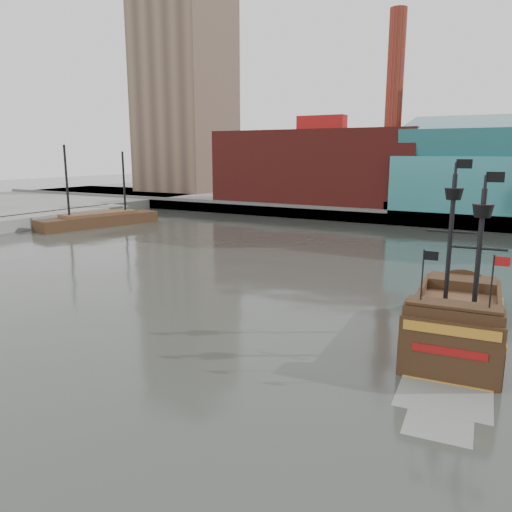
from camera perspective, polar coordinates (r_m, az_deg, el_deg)
The scene contains 7 objects.
ground at distance 34.16m, azimuth -4.91°, elevation -9.95°, with size 400.00×400.00×0.00m, color #2B2E29.
promenade_far at distance 120.04m, azimuth 20.78°, elevation 5.44°, with size 220.00×60.00×2.00m, color slate.
seawall at distance 91.13m, azimuth 17.86°, elevation 4.05°, with size 220.00×1.00×2.60m, color #4C4C49.
pier at distance 95.23m, azimuth -23.97°, elevation 3.73°, with size 6.00×40.00×2.00m, color slate.
skyline at distance 112.05m, azimuth 23.80°, elevation 16.91°, with size 149.00×45.00×62.00m.
pirate_ship at distance 36.29m, azimuth 21.86°, elevation -7.47°, with size 6.67×17.83×13.07m.
docked_vessel at distance 91.25m, azimuth -17.49°, elevation 3.85°, with size 9.82×21.85×14.50m.
Camera 1 is at (18.07, -26.11, 12.60)m, focal length 35.00 mm.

